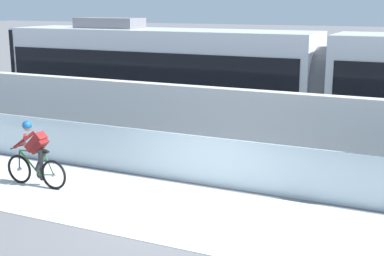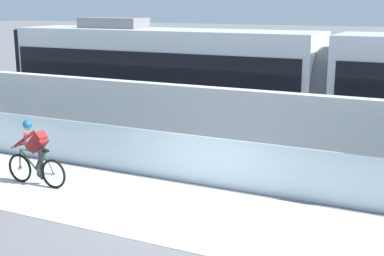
% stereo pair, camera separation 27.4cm
% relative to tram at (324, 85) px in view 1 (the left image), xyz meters
% --- Properties ---
extents(ground_plane, '(200.00, 200.00, 0.00)m').
position_rel_tram_xyz_m(ground_plane, '(-1.54, -6.85, -1.89)').
color(ground_plane, slate).
extents(bike_path_deck, '(32.00, 3.20, 0.01)m').
position_rel_tram_xyz_m(bike_path_deck, '(-1.54, -6.85, -1.89)').
color(bike_path_deck, silver).
rests_on(bike_path_deck, ground).
extents(glass_parapet, '(32.00, 0.05, 1.20)m').
position_rel_tram_xyz_m(glass_parapet, '(-1.54, -5.00, -1.29)').
color(glass_parapet, silver).
rests_on(glass_parapet, ground).
extents(concrete_barrier_wall, '(32.00, 0.36, 2.10)m').
position_rel_tram_xyz_m(concrete_barrier_wall, '(-1.54, -3.20, -0.84)').
color(concrete_barrier_wall, silver).
rests_on(concrete_barrier_wall, ground).
extents(tram_rail_near, '(32.00, 0.08, 0.01)m').
position_rel_tram_xyz_m(tram_rail_near, '(-1.54, -0.72, -1.89)').
color(tram_rail_near, '#595654').
rests_on(tram_rail_near, ground).
extents(tram_rail_far, '(32.00, 0.08, 0.01)m').
position_rel_tram_xyz_m(tram_rail_far, '(-1.54, 0.72, -1.89)').
color(tram_rail_far, '#595654').
rests_on(tram_rail_far, ground).
extents(tram, '(22.56, 2.54, 3.81)m').
position_rel_tram_xyz_m(tram, '(0.00, 0.00, 0.00)').
color(tram, silver).
rests_on(tram, ground).
extents(cyclist_on_bike, '(1.77, 0.58, 1.61)m').
position_rel_tram_xyz_m(cyclist_on_bike, '(-5.37, -6.85, -1.11)').
color(cyclist_on_bike, black).
rests_on(cyclist_on_bike, ground).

